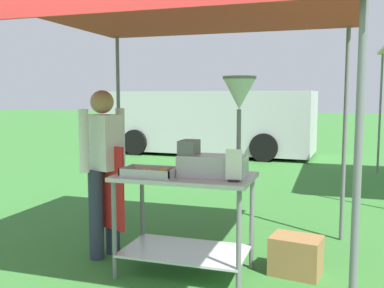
% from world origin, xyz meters
% --- Properties ---
extents(ground_plane, '(70.00, 70.00, 0.00)m').
position_xyz_m(ground_plane, '(0.00, 6.00, 0.00)').
color(ground_plane, '#33702D').
extents(stall_canopy, '(2.86, 2.64, 2.32)m').
position_xyz_m(stall_canopy, '(0.21, 0.91, 2.24)').
color(stall_canopy, slate).
rests_on(stall_canopy, ground).
extents(donut_cart, '(1.17, 0.68, 0.88)m').
position_xyz_m(donut_cart, '(0.21, 0.82, 0.62)').
color(donut_cart, '#B7B7BC').
rests_on(donut_cart, ground).
extents(donut_tray, '(0.45, 0.28, 0.07)m').
position_xyz_m(donut_tray, '(-0.05, 0.68, 0.90)').
color(donut_tray, '#B7B7BC').
rests_on(donut_tray, donut_cart).
extents(donut_fryer, '(0.64, 0.28, 0.83)m').
position_xyz_m(donut_fryer, '(0.52, 0.82, 1.20)').
color(donut_fryer, '#B7B7BC').
rests_on(donut_fryer, donut_cart).
extents(menu_sign, '(0.13, 0.05, 0.26)m').
position_xyz_m(menu_sign, '(0.68, 0.64, 0.99)').
color(menu_sign, black).
rests_on(menu_sign, donut_cart).
extents(vendor, '(0.46, 0.53, 1.61)m').
position_xyz_m(vendor, '(-0.66, 0.98, 0.90)').
color(vendor, '#2D3347').
rests_on(vendor, ground).
extents(supply_crate, '(0.47, 0.38, 0.34)m').
position_xyz_m(supply_crate, '(1.14, 1.09, 0.17)').
color(supply_crate, olive).
rests_on(supply_crate, ground).
extents(van_silver, '(5.66, 2.32, 1.69)m').
position_xyz_m(van_silver, '(-1.78, 8.76, 0.88)').
color(van_silver, '#BCBCC1').
rests_on(van_silver, ground).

